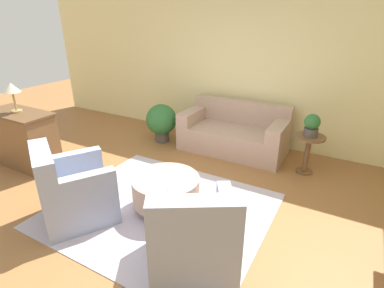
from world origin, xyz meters
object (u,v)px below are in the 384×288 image
armchair_right (193,238)px  dresser (23,138)px  ottoman_table (166,189)px  potted_plant_on_side_table (312,125)px  couch (234,134)px  potted_plant_floor (161,121)px  side_table (308,148)px  table_lamp (12,90)px  armchair_left (72,192)px

armchair_right → dresser: (-3.48, 0.62, 0.10)m
ottoman_table → potted_plant_on_side_table: potted_plant_on_side_table is taller
armchair_right → dresser: armchair_right is taller
couch → dresser: 3.54m
potted_plant_floor → armchair_right: bearing=-50.2°
potted_plant_floor → couch: bearing=12.4°
side_table → potted_plant_on_side_table: size_ratio=1.80×
table_lamp → dresser: bearing=180.0°
potted_plant_floor → potted_plant_on_side_table: bearing=0.9°
table_lamp → ottoman_table: bearing=1.7°
potted_plant_on_side_table → dresser: bearing=-154.3°
ottoman_table → table_lamp: (-2.70, -0.08, 0.97)m
potted_plant_on_side_table → potted_plant_floor: 2.72m
armchair_right → table_lamp: bearing=169.9°
couch → armchair_right: bearing=-75.6°
potted_plant_on_side_table → table_lamp: (-4.07, -1.96, 0.46)m
dresser → table_lamp: size_ratio=2.54×
ottoman_table → side_table: (1.37, 1.88, 0.12)m
armchair_left → ottoman_table: 1.12m
armchair_right → potted_plant_on_side_table: bearing=77.2°
ottoman_table → potted_plant_floor: 2.27m
potted_plant_on_side_table → table_lamp: bearing=-154.3°
armchair_right → table_lamp: 3.65m
armchair_left → armchair_right: bearing=-0.0°
side_table → dresser: bearing=-154.3°
couch → ottoman_table: size_ratio=2.19×
dresser → ottoman_table: bearing=1.7°
table_lamp → potted_plant_on_side_table: bearing=25.7°
couch → armchair_right: size_ratio=1.71×
ottoman_table → couch: bearing=88.6°
dresser → couch: bearing=38.9°
dresser → side_table: bearing=25.7°
armchair_left → ottoman_table: size_ratio=1.28×
dresser → table_lamp: (0.00, 0.00, 0.79)m
dresser → potted_plant_on_side_table: potted_plant_on_side_table is taller
side_table → table_lamp: bearing=-154.3°
armchair_left → dresser: (-1.84, 0.62, 0.10)m
ottoman_table → dresser: (-2.70, -0.08, 0.18)m
couch → potted_plant_on_side_table: 1.42m
potted_plant_floor → table_lamp: (-1.38, -1.92, 0.84)m
armchair_right → armchair_left: bearing=180.0°
potted_plant_floor → table_lamp: size_ratio=1.62×
side_table → potted_plant_on_side_table: bearing=0.0°
couch → ottoman_table: 2.14m
potted_plant_floor → ottoman_table: bearing=-54.1°
couch → dresser: dresser is taller
armchair_left → dresser: armchair_left is taller
armchair_left → side_table: size_ratio=1.76×
armchair_right → potted_plant_on_side_table: 2.68m
armchair_left → side_table: 3.41m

